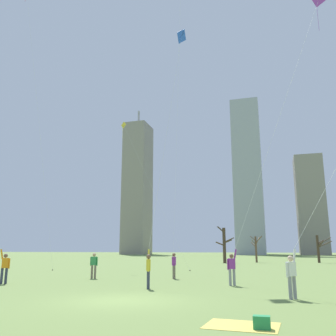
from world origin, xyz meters
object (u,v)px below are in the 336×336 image
Objects in this scene: kite_flyer_foreground_right_green at (328,199)px; bare_tree_rightmost at (256,247)px; distant_kite_low_near_trees_white at (180,0)px; bystander_far_off_by_trees at (174,264)px; picnic_spot at (253,324)px; bystander_watching_nearby at (94,264)px; distant_kite_drifting_right_red at (28,10)px; bare_tree_leftmost at (224,244)px; kite_flyer_midfield_center_purple at (262,173)px; bare_tree_right_of_center at (319,248)px; distant_kite_drifting_left_yellow at (130,140)px; kite_flyer_far_back_blue at (159,195)px.

bare_tree_rightmost is at bearing 97.42° from kite_flyer_foreground_right_green.
bystander_far_off_by_trees is at bearing -80.18° from distant_kite_low_near_trees_white.
bystander_watching_nearby is at bearing 130.96° from picnic_spot.
distant_kite_drifting_right_red reaches higher than picnic_spot.
bare_tree_rightmost is (-2.17, 45.44, 2.03)m from picnic_spot.
kite_flyer_foreground_right_green reaches higher than bare_tree_leftmost.
bystander_far_off_by_trees is 0.32× the size of bare_tree_leftmost.
kite_flyer_foreground_right_green is at bearing 67.27° from picnic_spot.
kite_flyer_midfield_center_purple is at bearing -11.79° from distant_kite_drifting_right_red.
kite_flyer_midfield_center_purple is at bearing -100.38° from bare_tree_right_of_center.
distant_kite_drifting_right_red is at bearing 158.71° from bystander_watching_nearby.
distant_kite_low_near_trees_white reaches higher than kite_flyer_foreground_right_green.
bare_tree_rightmost is (11.22, 21.15, -10.92)m from distant_kite_drifting_left_yellow.
bare_tree_rightmost reaches higher than bystander_watching_nearby.
kite_flyer_far_back_blue is 12.04× the size of bystander_far_off_by_trees.
kite_flyer_midfield_center_purple reaches higher than bare_tree_right_of_center.
kite_flyer_midfield_center_purple is at bearing 89.37° from picnic_spot.
bare_tree_leftmost is (4.64, 29.17, 1.62)m from bystander_watching_nearby.
bare_tree_right_of_center is at bearing 20.10° from bare_tree_leftmost.
distant_kite_low_near_trees_white is 7.79× the size of bare_tree_rightmost.
distant_kite_low_near_trees_white is at bearing 124.47° from kite_flyer_foreground_right_green.
distant_kite_drifting_right_red is at bearing 142.08° from picnic_spot.
bystander_watching_nearby is at bearing -166.53° from bystander_far_off_by_trees.
bystander_watching_nearby is at bearing -117.09° from bare_tree_right_of_center.
kite_flyer_foreground_right_green is 33.41m from distant_kite_drifting_right_red.
bystander_far_off_by_trees is 0.43× the size of bare_tree_right_of_center.
bare_tree_leftmost reaches higher than bare_tree_rightmost.
distant_kite_drifting_right_red is at bearing -161.69° from distant_kite_low_near_trees_white.
kite_flyer_far_back_blue is 12.04× the size of bystander_watching_nearby.
kite_flyer_far_back_blue is 3.87× the size of bare_tree_leftmost.
kite_flyer_midfield_center_purple is 5.71× the size of bare_tree_right_of_center.
picnic_spot is (5.44, -9.43, -4.71)m from kite_flyer_far_back_blue.
picnic_spot is at bearing -49.04° from bystander_watching_nearby.
kite_flyer_foreground_right_green is 0.67× the size of distant_kite_low_near_trees_white.
bare_tree_rightmost is (3.61, 31.67, 1.22)m from bystander_far_off_by_trees.
picnic_spot is at bearing -61.13° from distant_kite_drifting_left_yellow.
bystander_watching_nearby reaches higher than picnic_spot.
distant_kite_drifting_right_red reaches higher than kite_flyer_midfield_center_purple.
kite_flyer_far_back_blue is at bearing -82.12° from distant_kite_low_near_trees_white.
distant_kite_drifting_right_red is 46.58m from bare_tree_right_of_center.
distant_kite_drifting_left_yellow is 4.07× the size of bare_tree_rightmost.
kite_flyer_foreground_right_green reaches higher than bare_tree_rightmost.
kite_flyer_midfield_center_purple is at bearing 117.21° from kite_flyer_foreground_right_green.
kite_flyer_foreground_right_green is 11.49m from bystander_far_off_by_trees.
picnic_spot is (13.39, -24.29, -12.95)m from distant_kite_drifting_left_yellow.
bare_tree_right_of_center is (27.72, 29.74, -22.74)m from distant_kite_drifting_right_red.
picnic_spot is at bearing -67.22° from bystander_far_off_by_trees.
distant_kite_drifting_right_red is 14.76× the size of picnic_spot.
distant_kite_drifting_right_red is 5.53× the size of bare_tree_leftmost.
bystander_far_off_by_trees is at bearing -110.50° from bare_tree_right_of_center.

